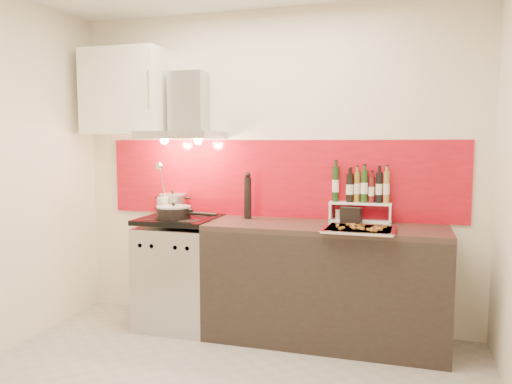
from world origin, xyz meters
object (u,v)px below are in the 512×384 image
(counter, at_px, (324,283))
(stock_pot, at_px, (173,203))
(saute_pan, at_px, (174,212))
(range_stove, at_px, (180,273))
(baking_tray, at_px, (359,229))
(pepper_mill, at_px, (248,196))

(counter, xyz_separation_m, stock_pot, (-1.35, 0.19, 0.54))
(counter, xyz_separation_m, saute_pan, (-1.21, -0.08, 0.51))
(range_stove, bearing_deg, stock_pot, 127.59)
(baking_tray, bearing_deg, stock_pot, 166.07)
(stock_pot, height_order, baking_tray, stock_pot)
(range_stove, xyz_separation_m, stock_pot, (-0.15, 0.20, 0.55))
(stock_pot, bearing_deg, saute_pan, -61.77)
(counter, height_order, baking_tray, baking_tray)
(saute_pan, relative_size, pepper_mill, 1.41)
(stock_pot, relative_size, pepper_mill, 0.60)
(counter, height_order, stock_pot, stock_pot)
(counter, height_order, pepper_mill, pepper_mill)
(counter, relative_size, saute_pan, 3.33)
(range_stove, xyz_separation_m, baking_tray, (1.47, -0.20, 0.47))
(range_stove, xyz_separation_m, saute_pan, (-0.01, -0.07, 0.52))
(range_stove, bearing_deg, pepper_mill, 13.85)
(pepper_mill, bearing_deg, stock_pot, 174.83)
(counter, xyz_separation_m, pepper_mill, (-0.65, 0.13, 0.63))
(stock_pot, bearing_deg, pepper_mill, -5.17)
(range_stove, relative_size, counter, 0.51)
(stock_pot, bearing_deg, counter, -8.13)
(pepper_mill, bearing_deg, saute_pan, -159.73)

